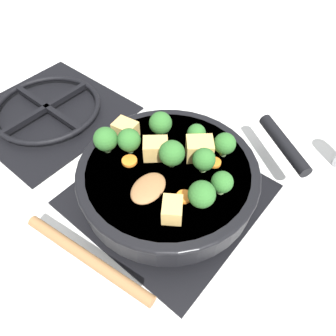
# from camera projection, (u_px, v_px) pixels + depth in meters

# --- Properties ---
(ground_plane) EXTENTS (2.40, 2.40, 0.00)m
(ground_plane) POSITION_uv_depth(u_px,v_px,m) (168.00, 195.00, 0.61)
(ground_plane) COLOR silver
(front_burner_grate) EXTENTS (0.31, 0.31, 0.03)m
(front_burner_grate) POSITION_uv_depth(u_px,v_px,m) (168.00, 191.00, 0.60)
(front_burner_grate) COLOR black
(front_burner_grate) RESTS_ON ground_plane
(rear_burner_grate) EXTENTS (0.31, 0.31, 0.03)m
(rear_burner_grate) POSITION_uv_depth(u_px,v_px,m) (48.00, 110.00, 0.75)
(rear_burner_grate) COLOR black
(rear_burner_grate) RESTS_ON ground_plane
(skillet_pan) EXTENTS (0.40, 0.34, 0.05)m
(skillet_pan) POSITION_uv_depth(u_px,v_px,m) (169.00, 176.00, 0.57)
(skillet_pan) COLOR black
(skillet_pan) RESTS_ON front_burner_grate
(wooden_spoon) EXTENTS (0.20, 0.21, 0.02)m
(wooden_spoon) POSITION_uv_depth(u_px,v_px,m) (118.00, 223.00, 0.47)
(wooden_spoon) COLOR olive
(wooden_spoon) RESTS_ON skillet_pan
(tofu_cube_center_large) EXTENTS (0.05, 0.05, 0.03)m
(tofu_cube_center_large) POSITION_uv_depth(u_px,v_px,m) (172.00, 210.00, 0.48)
(tofu_cube_center_large) COLOR tan
(tofu_cube_center_large) RESTS_ON skillet_pan
(tofu_cube_near_handle) EXTENTS (0.04, 0.04, 0.03)m
(tofu_cube_near_handle) POSITION_uv_depth(u_px,v_px,m) (126.00, 130.00, 0.59)
(tofu_cube_near_handle) COLOR tan
(tofu_cube_near_handle) RESTS_ON skillet_pan
(tofu_cube_east_chunk) EXTENTS (0.06, 0.06, 0.04)m
(tofu_cube_east_chunk) POSITION_uv_depth(u_px,v_px,m) (199.00, 149.00, 0.56)
(tofu_cube_east_chunk) COLOR tan
(tofu_cube_east_chunk) RESTS_ON skillet_pan
(tofu_cube_west_chunk) EXTENTS (0.05, 0.05, 0.03)m
(tofu_cube_west_chunk) POSITION_uv_depth(u_px,v_px,m) (156.00, 149.00, 0.56)
(tofu_cube_west_chunk) COLOR tan
(tofu_cube_west_chunk) RESTS_ON skillet_pan
(broccoli_floret_near_spoon) EXTENTS (0.04, 0.04, 0.05)m
(broccoli_floret_near_spoon) POSITION_uv_depth(u_px,v_px,m) (202.00, 194.00, 0.48)
(broccoli_floret_near_spoon) COLOR #709956
(broccoli_floret_near_spoon) RESTS_ON skillet_pan
(broccoli_floret_center_top) EXTENTS (0.03, 0.03, 0.04)m
(broccoli_floret_center_top) POSITION_uv_depth(u_px,v_px,m) (222.00, 182.00, 0.50)
(broccoli_floret_center_top) COLOR #709956
(broccoli_floret_center_top) RESTS_ON skillet_pan
(broccoli_floret_east_rim) EXTENTS (0.04, 0.04, 0.05)m
(broccoli_floret_east_rim) POSITION_uv_depth(u_px,v_px,m) (171.00, 153.00, 0.54)
(broccoli_floret_east_rim) COLOR #709956
(broccoli_floret_east_rim) RESTS_ON skillet_pan
(broccoli_floret_west_rim) EXTENTS (0.04, 0.04, 0.05)m
(broccoli_floret_west_rim) POSITION_uv_depth(u_px,v_px,m) (129.00, 140.00, 0.56)
(broccoli_floret_west_rim) COLOR #709956
(broccoli_floret_west_rim) RESTS_ON skillet_pan
(broccoli_floret_north_edge) EXTENTS (0.04, 0.04, 0.05)m
(broccoli_floret_north_edge) POSITION_uv_depth(u_px,v_px,m) (225.00, 144.00, 0.55)
(broccoli_floret_north_edge) COLOR #709956
(broccoli_floret_north_edge) RESTS_ON skillet_pan
(broccoli_floret_south_cluster) EXTENTS (0.04, 0.04, 0.05)m
(broccoli_floret_south_cluster) POSITION_uv_depth(u_px,v_px,m) (204.00, 160.00, 0.53)
(broccoli_floret_south_cluster) COLOR #709956
(broccoli_floret_south_cluster) RESTS_ON skillet_pan
(broccoli_floret_mid_floret) EXTENTS (0.04, 0.04, 0.05)m
(broccoli_floret_mid_floret) POSITION_uv_depth(u_px,v_px,m) (160.00, 123.00, 0.58)
(broccoli_floret_mid_floret) COLOR #709956
(broccoli_floret_mid_floret) RESTS_ON skillet_pan
(broccoli_floret_small_inner) EXTENTS (0.03, 0.03, 0.04)m
(broccoli_floret_small_inner) POSITION_uv_depth(u_px,v_px,m) (196.00, 133.00, 0.57)
(broccoli_floret_small_inner) COLOR #709956
(broccoli_floret_small_inner) RESTS_ON skillet_pan
(broccoli_floret_tall_stem) EXTENTS (0.04, 0.04, 0.05)m
(broccoli_floret_tall_stem) POSITION_uv_depth(u_px,v_px,m) (106.00, 139.00, 0.56)
(broccoli_floret_tall_stem) COLOR #709956
(broccoli_floret_tall_stem) RESTS_ON skillet_pan
(carrot_slice_orange_thin) EXTENTS (0.03, 0.03, 0.01)m
(carrot_slice_orange_thin) POSITION_uv_depth(u_px,v_px,m) (184.00, 197.00, 0.51)
(carrot_slice_orange_thin) COLOR orange
(carrot_slice_orange_thin) RESTS_ON skillet_pan
(carrot_slice_near_center) EXTENTS (0.02, 0.02, 0.01)m
(carrot_slice_near_center) POSITION_uv_depth(u_px,v_px,m) (214.00, 162.00, 0.56)
(carrot_slice_near_center) COLOR orange
(carrot_slice_near_center) RESTS_ON skillet_pan
(carrot_slice_edge_slice) EXTENTS (0.03, 0.03, 0.01)m
(carrot_slice_edge_slice) POSITION_uv_depth(u_px,v_px,m) (129.00, 161.00, 0.56)
(carrot_slice_edge_slice) COLOR orange
(carrot_slice_edge_slice) RESTS_ON skillet_pan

